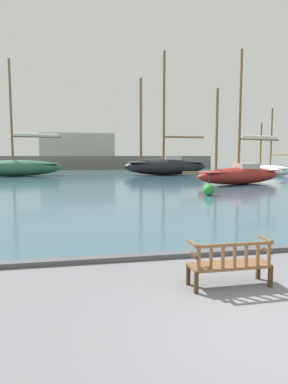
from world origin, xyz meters
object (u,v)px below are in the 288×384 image
(sailboat_distant_harbor, at_px, (271,169))
(sailboat_far_starboard, at_px, (241,173))
(sailboat_nearest_starboard, at_px, (166,165))
(sailboat_far_port, at_px, (16,167))
(park_bench, at_px, (230,263))
(channel_buoy, at_px, (209,190))

(sailboat_distant_harbor, distance_m, sailboat_far_starboard, 15.53)
(sailboat_distant_harbor, height_order, sailboat_nearest_starboard, sailboat_nearest_starboard)
(sailboat_far_starboard, distance_m, sailboat_nearest_starboard, 14.83)
(sailboat_far_port, height_order, sailboat_far_starboard, sailboat_far_port)
(park_bench, height_order, channel_buoy, channel_buoy)
(sailboat_far_starboard, bearing_deg, channel_buoy, -128.49)
(sailboat_distant_harbor, relative_size, channel_buoy, 6.16)
(park_bench, bearing_deg, sailboat_far_port, 105.00)
(park_bench, height_order, sailboat_distant_harbor, sailboat_distant_harbor)
(sailboat_distant_harbor, distance_m, sailboat_nearest_starboard, 13.25)
(park_bench, relative_size, sailboat_nearest_starboard, 0.11)
(sailboat_far_port, xyz_separation_m, sailboat_nearest_starboard, (18.05, -0.97, 0.17))
(park_bench, distance_m, sailboat_nearest_starboard, 36.71)
(sailboat_distant_harbor, xyz_separation_m, channel_buoy, (-16.02, -19.18, -0.39))
(sailboat_distant_harbor, relative_size, sailboat_far_starboard, 0.77)
(sailboat_far_port, distance_m, channel_buoy, 27.40)
(sailboat_far_starboard, xyz_separation_m, channel_buoy, (-5.89, -7.41, -0.60))
(sailboat_far_port, bearing_deg, sailboat_nearest_starboard, -3.08)
(park_bench, height_order, sailboat_nearest_starboard, sailboat_nearest_starboard)
(sailboat_distant_harbor, bearing_deg, sailboat_nearest_starboard, 167.87)
(sailboat_far_port, bearing_deg, channel_buoy, -56.85)
(park_bench, bearing_deg, sailboat_far_starboard, 62.54)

